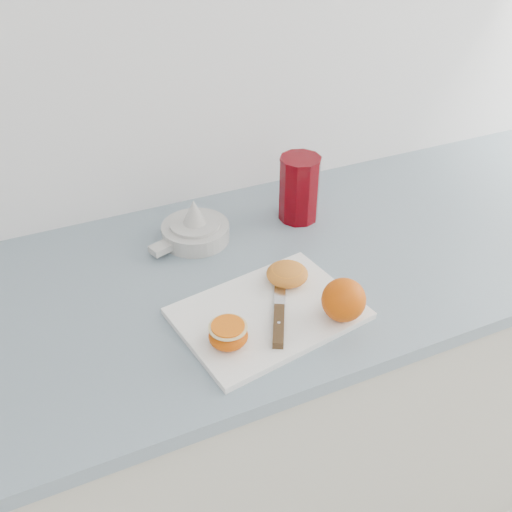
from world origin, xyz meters
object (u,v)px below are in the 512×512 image
object	(u,v)px
cutting_board	(268,313)
red_tumbler	(299,191)
counter	(273,405)
half_orange	(228,335)
citrus_juicer	(195,229)

from	to	relation	value
cutting_board	red_tumbler	bearing A→B (deg)	53.55
counter	half_orange	xyz separation A→B (m)	(-0.18, -0.19, 0.48)
cutting_board	citrus_juicer	xyz separation A→B (m)	(-0.04, 0.28, 0.02)
red_tumbler	citrus_juicer	bearing A→B (deg)	177.72
half_orange	citrus_juicer	bearing A→B (deg)	80.40
citrus_juicer	half_orange	bearing A→B (deg)	-99.60
counter	red_tumbler	size ratio (longest dim) A/B	15.52
citrus_juicer	counter	bearing A→B (deg)	-47.75
counter	half_orange	distance (m)	0.54
counter	citrus_juicer	distance (m)	0.51
cutting_board	citrus_juicer	distance (m)	0.28
cutting_board	counter	bearing A→B (deg)	59.15
half_orange	citrus_juicer	size ratio (longest dim) A/B	0.37
half_orange	red_tumbler	distance (m)	0.43
half_orange	red_tumbler	size ratio (longest dim) A/B	0.45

